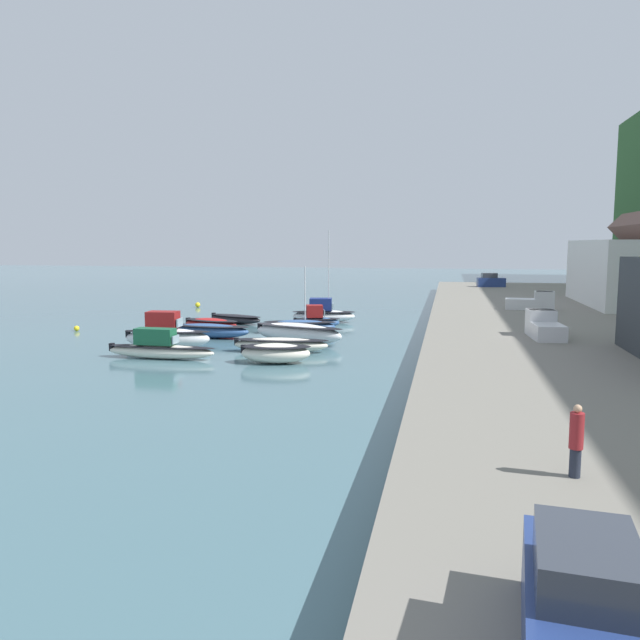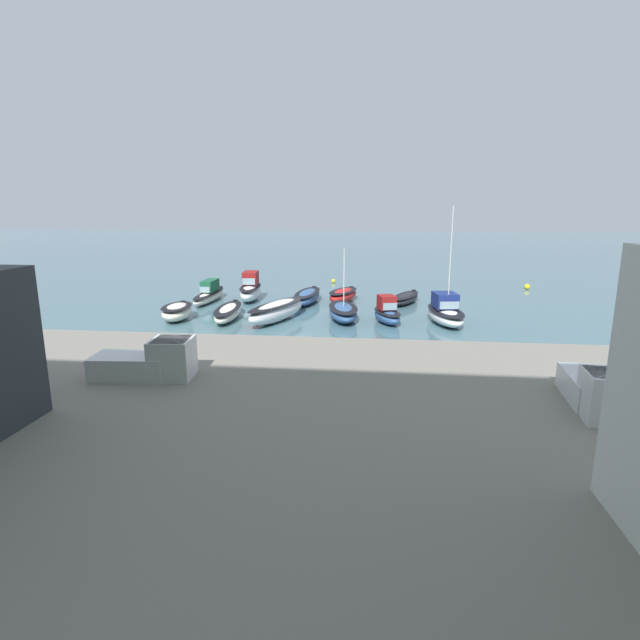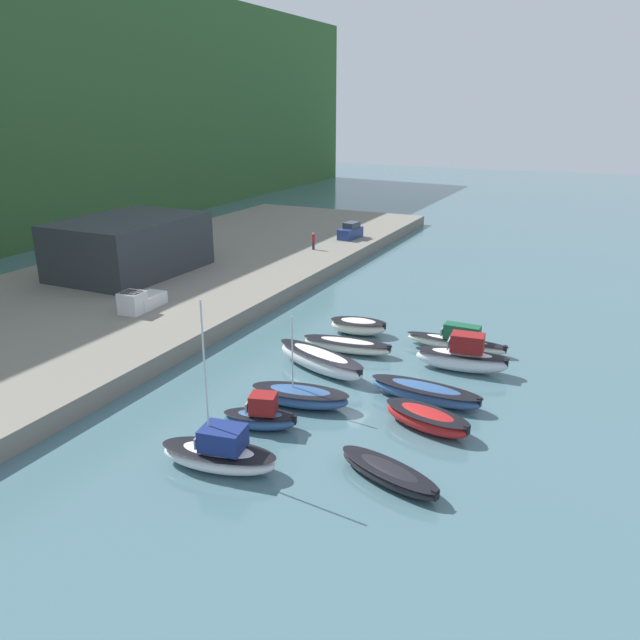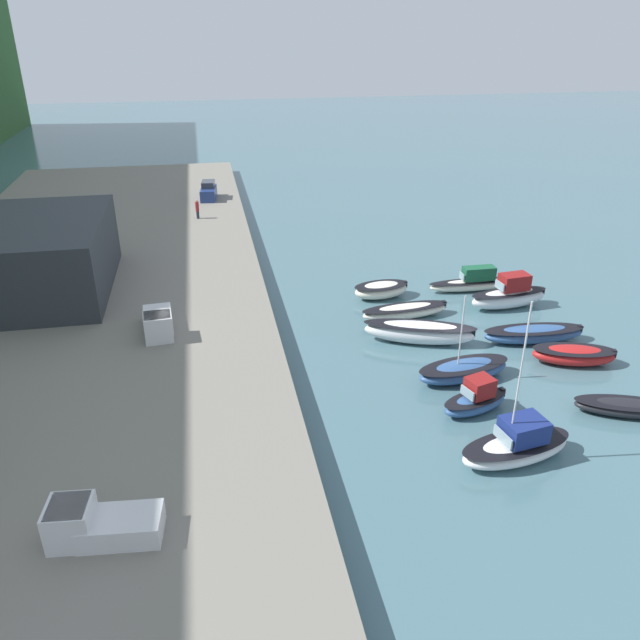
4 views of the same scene
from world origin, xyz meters
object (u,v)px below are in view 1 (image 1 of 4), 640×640
at_px(person_on_quay, 576,440).
at_px(pickup_truck_1, 534,302).
at_px(moored_boat_2, 300,326).
at_px(parked_car_1, 583,606).
at_px(moored_boat_7, 211,324).
at_px(mooring_buoy_1, 77,328).
at_px(parked_car_0, 491,281).
at_px(moored_boat_6, 236,318).
at_px(moored_boat_5, 276,353).
at_px(pickup_truck_0, 544,326).
at_px(moored_boat_1, 316,320).
at_px(moored_boat_0, 323,313).
at_px(moored_boat_4, 281,344).
at_px(moored_boat_8, 208,330).
at_px(moored_boat_3, 298,333).
at_px(mooring_buoy_0, 198,305).
at_px(moored_boat_10, 160,348).
at_px(moored_boat_9, 167,335).

bearing_deg(person_on_quay, pickup_truck_1, 174.15).
height_order(moored_boat_2, pickup_truck_1, moored_boat_2).
bearing_deg(parked_car_1, moored_boat_7, 124.31).
relative_size(moored_boat_2, mooring_buoy_1, 13.66).
xyz_separation_m(parked_car_0, parked_car_1, (90.89, -4.27, 0.00)).
height_order(moored_boat_6, pickup_truck_1, pickup_truck_1).
relative_size(moored_boat_5, mooring_buoy_1, 10.14).
xyz_separation_m(parked_car_1, pickup_truck_0, (-36.79, 4.57, -0.10)).
distance_m(moored_boat_1, moored_boat_5, 17.82).
relative_size(moored_boat_6, person_on_quay, 3.06).
height_order(parked_car_1, pickup_truck_0, parked_car_1).
distance_m(moored_boat_0, pickup_truck_0, 25.44).
height_order(moored_boat_4, moored_boat_6, moored_boat_4).
relative_size(moored_boat_5, moored_boat_6, 0.78).
height_order(moored_boat_8, pickup_truck_1, pickup_truck_1).
relative_size(moored_boat_8, pickup_truck_0, 1.61).
height_order(moored_boat_3, parked_car_1, parked_car_1).
bearing_deg(mooring_buoy_0, parked_car_0, 124.22).
height_order(moored_boat_6, parked_car_1, parked_car_1).
xyz_separation_m(moored_boat_4, parked_car_0, (-56.13, 18.76, 1.76)).
distance_m(parked_car_0, pickup_truck_1, 34.58).
bearing_deg(moored_boat_6, person_on_quay, 50.25).
bearing_deg(moored_boat_4, person_on_quay, 26.01).
relative_size(mooring_buoy_0, mooring_buoy_1, 1.28).
xyz_separation_m(moored_boat_3, moored_boat_7, (-4.96, -9.53, -0.20)).
bearing_deg(pickup_truck_0, moored_boat_7, 161.09).
height_order(moored_boat_1, person_on_quay, person_on_quay).
bearing_deg(moored_boat_2, person_on_quay, 15.85).
distance_m(moored_boat_5, moored_boat_10, 8.55).
bearing_deg(mooring_buoy_1, moored_boat_5, 63.03).
relative_size(moored_boat_5, moored_boat_8, 0.65).
bearing_deg(moored_boat_2, parked_car_0, 147.90).
bearing_deg(moored_boat_9, moored_boat_2, 135.30).
relative_size(moored_boat_3, moored_boat_10, 1.04).
distance_m(parked_car_1, mooring_buoy_1, 55.53).
xyz_separation_m(moored_boat_0, parked_car_0, (-37.78, 19.17, 1.43)).
xyz_separation_m(moored_boat_8, moored_boat_9, (6.07, -0.97, 0.43)).
relative_size(moored_boat_0, moored_boat_5, 1.86).
bearing_deg(moored_boat_8, moored_boat_2, 123.36).
bearing_deg(pickup_truck_1, person_on_quay, -0.66).
bearing_deg(mooring_buoy_1, pickup_truck_0, 82.72).
bearing_deg(moored_boat_1, mooring_buoy_0, -147.54).
distance_m(moored_boat_4, parked_car_1, 37.71).
bearing_deg(moored_boat_6, moored_boat_9, 19.39).
bearing_deg(moored_boat_6, moored_boat_0, 126.98).
distance_m(moored_boat_7, pickup_truck_1, 32.56).
height_order(moored_boat_2, moored_boat_10, moored_boat_2).
xyz_separation_m(moored_boat_10, mooring_buoy_1, (-11.52, -14.02, -0.52)).
distance_m(pickup_truck_1, person_on_quay, 48.22).
xyz_separation_m(moored_boat_3, moored_boat_4, (4.34, -0.30, -0.29)).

